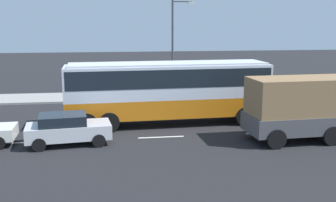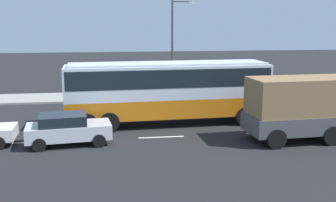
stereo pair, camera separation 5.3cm
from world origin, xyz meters
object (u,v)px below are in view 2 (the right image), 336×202
(pedestrian_near_curb, at_px, (200,84))
(cargo_truck, at_px, (320,106))
(street_lamp, at_px, (175,42))
(coach_bus, at_px, (168,86))
(car_silver_hatch, at_px, (67,128))
(pedestrian_at_crossing, at_px, (204,83))

(pedestrian_near_curb, bearing_deg, cargo_truck, -7.94)
(street_lamp, bearing_deg, pedestrian_near_curb, -5.47)
(coach_bus, distance_m, street_lamp, 8.29)
(car_silver_hatch, bearing_deg, pedestrian_near_curb, 44.10)
(cargo_truck, distance_m, street_lamp, 13.56)
(car_silver_hatch, height_order, pedestrian_at_crossing, pedestrian_at_crossing)
(pedestrian_near_curb, height_order, pedestrian_at_crossing, pedestrian_near_curb)
(cargo_truck, distance_m, pedestrian_near_curb, 12.41)
(pedestrian_near_curb, distance_m, street_lamp, 3.80)
(cargo_truck, height_order, pedestrian_near_curb, cargo_truck)
(pedestrian_at_crossing, bearing_deg, street_lamp, -106.07)
(coach_bus, bearing_deg, car_silver_hatch, -151.07)
(cargo_truck, distance_m, car_silver_hatch, 12.75)
(cargo_truck, xyz_separation_m, street_lamp, (-5.55, 12.08, 2.70))
(car_silver_hatch, xyz_separation_m, street_lamp, (7.13, 11.20, 3.60))
(pedestrian_at_crossing, bearing_deg, cargo_truck, -23.73)
(coach_bus, relative_size, pedestrian_at_crossing, 7.55)
(coach_bus, relative_size, car_silver_hatch, 2.82)
(cargo_truck, distance_m, pedestrian_at_crossing, 13.39)
(coach_bus, distance_m, pedestrian_near_curb, 8.53)
(pedestrian_near_curb, xyz_separation_m, pedestrian_at_crossing, (0.59, 1.16, -0.13))
(coach_bus, height_order, pedestrian_at_crossing, coach_bus)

